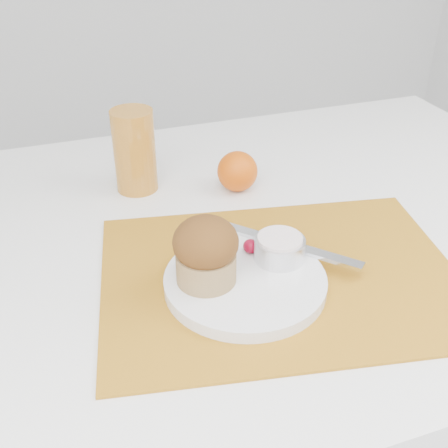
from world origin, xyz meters
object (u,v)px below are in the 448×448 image
object	(u,v)px
plate	(245,282)
juice_glass	(135,151)
muffin	(206,251)
table	(234,398)
orange	(237,171)

from	to	relation	value
plate	juice_glass	size ratio (longest dim) A/B	1.50
juice_glass	muffin	distance (m)	0.30
plate	juice_glass	distance (m)	0.32
table	muffin	distance (m)	0.47
table	juice_glass	xyz separation A→B (m)	(-0.11, 0.17, 0.44)
plate	muffin	world-z (taller)	muffin
table	plate	xyz separation A→B (m)	(-0.04, -0.14, 0.39)
orange	plate	bearing A→B (deg)	-108.32
orange	muffin	bearing A→B (deg)	-118.50
table	juice_glass	world-z (taller)	juice_glass
juice_glass	plate	bearing A→B (deg)	-76.87
juice_glass	orange	bearing A→B (deg)	-20.59
orange	table	bearing A→B (deg)	-111.38
muffin	table	bearing A→B (deg)	56.32
juice_glass	table	bearing A→B (deg)	-55.85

